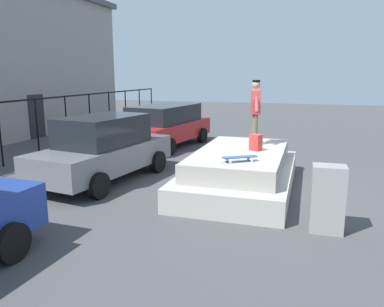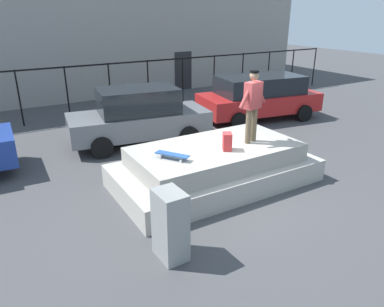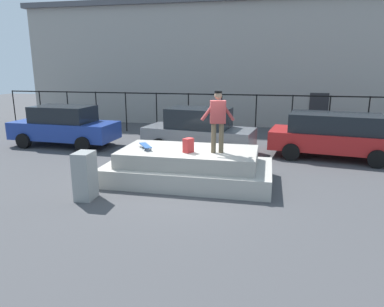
{
  "view_description": "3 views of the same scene",
  "coord_description": "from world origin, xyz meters",
  "px_view_note": "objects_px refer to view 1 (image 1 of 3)",
  "views": [
    {
      "loc": [
        -9.38,
        -1.26,
        2.9
      ],
      "look_at": [
        0.04,
        1.68,
        0.82
      ],
      "focal_mm": 35.18,
      "sensor_mm": 36.0,
      "label": 1
    },
    {
      "loc": [
        -4.69,
        -6.43,
        4.06
      ],
      "look_at": [
        -0.33,
        0.88,
        0.68
      ],
      "focal_mm": 33.95,
      "sensor_mm": 36.0,
      "label": 2
    },
    {
      "loc": [
        2.31,
        -9.73,
        3.43
      ],
      "look_at": [
        -0.14,
        1.6,
        0.55
      ],
      "focal_mm": 33.1,
      "sensor_mm": 36.0,
      "label": 3
    }
  ],
  "objects_px": {
    "skateboarder": "(255,108)",
    "backpack": "(256,143)",
    "utility_box": "(328,199)",
    "skateboard": "(240,157)",
    "car_grey_sedan_mid": "(104,148)",
    "car_red_hatchback_far": "(165,124)"
  },
  "relations": [
    {
      "from": "backpack",
      "to": "skateboarder",
      "type": "bearing_deg",
      "value": 129.94
    },
    {
      "from": "skateboarder",
      "to": "utility_box",
      "type": "height_order",
      "value": "skateboarder"
    },
    {
      "from": "skateboard",
      "to": "car_grey_sedan_mid",
      "type": "height_order",
      "value": "car_grey_sedan_mid"
    },
    {
      "from": "skateboard",
      "to": "car_grey_sedan_mid",
      "type": "relative_size",
      "value": 0.17
    },
    {
      "from": "skateboarder",
      "to": "backpack",
      "type": "distance_m",
      "value": 1.17
    },
    {
      "from": "skateboarder",
      "to": "car_red_hatchback_far",
      "type": "xyz_separation_m",
      "value": [
        3.86,
        4.16,
        -1.11
      ]
    },
    {
      "from": "skateboarder",
      "to": "backpack",
      "type": "relative_size",
      "value": 4.25
    },
    {
      "from": "backpack",
      "to": "car_red_hatchback_far",
      "type": "xyz_separation_m",
      "value": [
        4.68,
        4.31,
        -0.29
      ]
    },
    {
      "from": "skateboarder",
      "to": "backpack",
      "type": "height_order",
      "value": "skateboarder"
    },
    {
      "from": "backpack",
      "to": "car_grey_sedan_mid",
      "type": "distance_m",
      "value": 4.13
    },
    {
      "from": "skateboard",
      "to": "car_grey_sedan_mid",
      "type": "xyz_separation_m",
      "value": [
        0.87,
        3.93,
        -0.19
      ]
    },
    {
      "from": "backpack",
      "to": "utility_box",
      "type": "height_order",
      "value": "backpack"
    },
    {
      "from": "skateboard",
      "to": "utility_box",
      "type": "xyz_separation_m",
      "value": [
        -1.03,
        -1.84,
        -0.45
      ]
    },
    {
      "from": "skateboard",
      "to": "backpack",
      "type": "relative_size",
      "value": 1.86
    },
    {
      "from": "skateboarder",
      "to": "skateboard",
      "type": "xyz_separation_m",
      "value": [
        -2.19,
        0.01,
        -0.92
      ]
    },
    {
      "from": "car_grey_sedan_mid",
      "to": "backpack",
      "type": "bearing_deg",
      "value": -83.09
    },
    {
      "from": "skateboard",
      "to": "car_grey_sedan_mid",
      "type": "distance_m",
      "value": 4.03
    },
    {
      "from": "skateboard",
      "to": "backpack",
      "type": "bearing_deg",
      "value": -6.76
    },
    {
      "from": "backpack",
      "to": "car_grey_sedan_mid",
      "type": "height_order",
      "value": "car_grey_sedan_mid"
    },
    {
      "from": "backpack",
      "to": "utility_box",
      "type": "bearing_deg",
      "value": -25.14
    },
    {
      "from": "car_grey_sedan_mid",
      "to": "utility_box",
      "type": "relative_size",
      "value": 3.63
    },
    {
      "from": "car_red_hatchback_far",
      "to": "utility_box",
      "type": "height_order",
      "value": "car_red_hatchback_far"
    }
  ]
}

